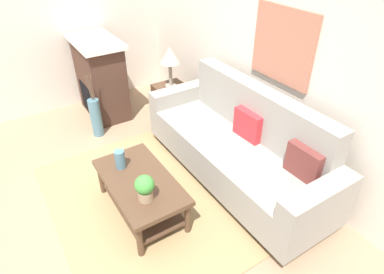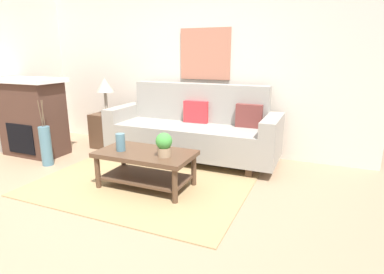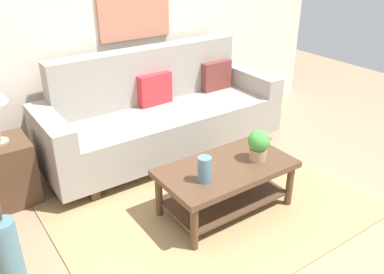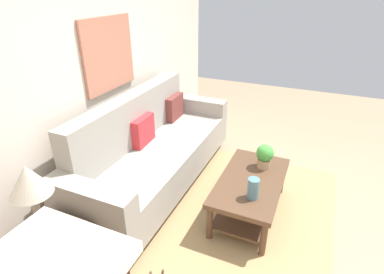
% 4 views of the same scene
% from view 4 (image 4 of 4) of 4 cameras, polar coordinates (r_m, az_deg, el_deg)
% --- Properties ---
extents(ground_plane, '(9.35, 9.35, 0.00)m').
position_cam_4_polar(ground_plane, '(3.25, 17.49, -16.43)').
color(ground_plane, '#9E7F60').
extents(wall_back, '(5.35, 0.10, 2.70)m').
position_cam_4_polar(wall_back, '(3.35, -17.90, 11.52)').
color(wall_back, beige).
rests_on(wall_back, ground_plane).
extents(area_rug, '(2.47, 1.83, 0.01)m').
position_cam_4_polar(area_rug, '(3.29, 8.65, -14.49)').
color(area_rug, '#A38456').
rests_on(area_rug, ground_plane).
extents(couch, '(2.47, 0.84, 1.08)m').
position_cam_4_polar(couch, '(3.53, -7.23, -2.75)').
color(couch, gray).
rests_on(couch, ground_plane).
extents(throw_pillow_crimson, '(0.37, 0.14, 0.32)m').
position_cam_4_polar(throw_pillow_crimson, '(3.48, -9.23, 1.23)').
color(throw_pillow_crimson, red).
rests_on(throw_pillow_crimson, couch).
extents(throw_pillow_maroon, '(0.36, 0.13, 0.32)m').
position_cam_4_polar(throw_pillow_maroon, '(4.10, -3.41, 5.61)').
color(throw_pillow_maroon, brown).
rests_on(throw_pillow_maroon, couch).
extents(coffee_table, '(1.10, 0.60, 0.43)m').
position_cam_4_polar(coffee_table, '(3.16, 10.85, -9.52)').
color(coffee_table, '#513826').
rests_on(coffee_table, ground_plane).
extents(tabletop_vase, '(0.10, 0.10, 0.20)m').
position_cam_4_polar(tabletop_vase, '(2.80, 11.37, -9.44)').
color(tabletop_vase, slate).
rests_on(tabletop_vase, coffee_table).
extents(potted_plant_tabletop, '(0.18, 0.18, 0.26)m').
position_cam_4_polar(potted_plant_tabletop, '(3.24, 13.48, -3.39)').
color(potted_plant_tabletop, tan).
rests_on(potted_plant_tabletop, coffee_table).
extents(side_table, '(0.44, 0.44, 0.56)m').
position_cam_4_polar(side_table, '(2.72, -24.78, -20.17)').
color(side_table, '#513826').
rests_on(side_table, ground_plane).
extents(table_lamp, '(0.28, 0.28, 0.57)m').
position_cam_4_polar(table_lamp, '(2.29, -28.21, -7.61)').
color(table_lamp, gray).
rests_on(table_lamp, side_table).
extents(framed_painting, '(0.79, 0.03, 0.75)m').
position_cam_4_polar(framed_painting, '(3.41, -15.29, 14.73)').
color(framed_painting, '#B77056').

